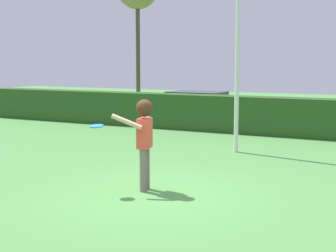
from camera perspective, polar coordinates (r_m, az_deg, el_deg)
name	(u,v)px	position (r m, az deg, el deg)	size (l,w,h in m)	color
ground_plane	(152,195)	(9.46, -1.82, -7.88)	(60.00, 60.00, 0.00)	#529246
person	(144,134)	(9.54, -2.78, -0.87)	(0.69, 0.68, 1.78)	slate
frisbee	(96,126)	(9.45, -8.24, 0.00)	(0.27, 0.27, 0.05)	#268CE5
lamppost	(238,32)	(13.67, 8.04, 10.61)	(0.24, 0.24, 5.90)	silver
hedge_row	(273,116)	(17.21, 11.95, 1.13)	(24.92, 0.90, 1.28)	#29501E
parked_car_green	(197,105)	(20.45, 3.35, 2.40)	(4.22, 1.85, 1.25)	#1E6633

